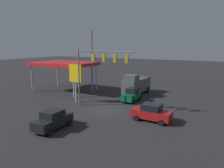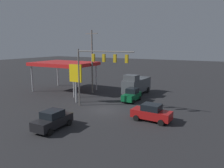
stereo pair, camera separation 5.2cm
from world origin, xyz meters
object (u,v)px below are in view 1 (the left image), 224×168
at_px(traffic_signal_assembly, 99,64).
at_px(delivery_truck, 136,85).
at_px(sedan_far, 53,120).
at_px(hatchback_crossing, 132,95).
at_px(price_sign, 76,75).
at_px(sedan_waiting, 151,113).
at_px(utility_pole, 92,61).

height_order(traffic_signal_assembly, delivery_truck, traffic_signal_assembly).
xyz_separation_m(delivery_truck, sedan_far, (1.36, 18.52, -0.74)).
distance_m(traffic_signal_assembly, hatchback_crossing, 7.85).
xyz_separation_m(price_sign, sedan_waiting, (-12.33, 2.35, -3.09)).
xyz_separation_m(utility_pole, sedan_waiting, (-13.75, 8.78, -4.76)).
height_order(delivery_truck, sedan_waiting, delivery_truck).
height_order(traffic_signal_assembly, hatchback_crossing, traffic_signal_assembly).
distance_m(traffic_signal_assembly, utility_pole, 9.62).
bearing_deg(price_sign, sedan_waiting, 169.21).
relative_size(price_sign, hatchback_crossing, 1.48).
bearing_deg(sedan_waiting, traffic_signal_assembly, -6.76).
xyz_separation_m(price_sign, sedan_far, (-4.38, 9.40, -3.09)).
bearing_deg(delivery_truck, sedan_far, -1.00).
bearing_deg(delivery_truck, sedan_waiting, 33.06).
bearing_deg(utility_pole, delivery_truck, -159.36).
relative_size(traffic_signal_assembly, delivery_truck, 1.19).
distance_m(delivery_truck, sedan_far, 18.59).
relative_size(price_sign, delivery_truck, 0.81).
xyz_separation_m(traffic_signal_assembly, utility_pole, (6.04, -7.48, -0.28)).
relative_size(delivery_truck, hatchback_crossing, 1.82).
height_order(price_sign, hatchback_crossing, price_sign).
height_order(utility_pole, hatchback_crossing, utility_pole).
xyz_separation_m(traffic_signal_assembly, price_sign, (4.62, -1.05, -1.95)).
distance_m(traffic_signal_assembly, sedan_waiting, 9.30).
bearing_deg(sedan_waiting, hatchback_crossing, -48.99).
xyz_separation_m(traffic_signal_assembly, sedan_far, (0.24, 8.35, -5.04)).
distance_m(price_sign, sedan_far, 10.82).
relative_size(sedan_waiting, hatchback_crossing, 1.18).
relative_size(hatchback_crossing, sedan_far, 0.85).
height_order(price_sign, sedan_waiting, price_sign).
relative_size(utility_pole, hatchback_crossing, 2.85).
height_order(utility_pole, delivery_truck, utility_pole).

